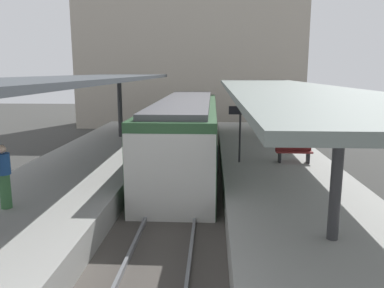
{
  "coord_description": "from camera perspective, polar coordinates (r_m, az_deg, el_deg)",
  "views": [
    {
      "loc": [
        1.21,
        -12.72,
        4.54
      ],
      "look_at": [
        0.43,
        1.77,
        1.76
      ],
      "focal_mm": 35.76,
      "sensor_mm": 36.0,
      "label": 1
    }
  ],
  "objects": [
    {
      "name": "passenger_near_bench",
      "position": [
        11.05,
        -26.25,
        -4.26
      ],
      "size": [
        0.36,
        0.36,
        1.69
      ],
      "color": "#386B3D",
      "rests_on": "platform_left"
    },
    {
      "name": "platform_bench",
      "position": [
        15.52,
        14.93,
        -0.96
      ],
      "size": [
        1.4,
        0.41,
        0.86
      ],
      "color": "black",
      "rests_on": "platform_right"
    },
    {
      "name": "ground_plane",
      "position": [
        13.56,
        -2.24,
        -8.73
      ],
      "size": [
        80.0,
        80.0,
        0.0
      ],
      "primitive_type": "plane",
      "color": "#383835"
    },
    {
      "name": "rail_near_side",
      "position": [
        13.55,
        -5.3,
        -7.57
      ],
      "size": [
        0.08,
        28.0,
        0.14
      ],
      "primitive_type": "cube",
      "color": "slate",
      "rests_on": "track_ballast"
    },
    {
      "name": "commuter_train",
      "position": [
        17.4,
        -0.94,
        1.54
      ],
      "size": [
        2.78,
        13.3,
        3.1
      ],
      "color": "#2D5633",
      "rests_on": "track_ballast"
    },
    {
      "name": "platform_right",
      "position": [
        13.59,
        14.03,
        -6.78
      ],
      "size": [
        4.4,
        28.0,
        1.0
      ],
      "primitive_type": "cube",
      "color": "#9E9E99",
      "rests_on": "ground_plane"
    },
    {
      "name": "platform_sign",
      "position": [
        14.92,
        7.21,
        3.38
      ],
      "size": [
        0.9,
        0.08,
        2.21
      ],
      "color": "#262628",
      "rests_on": "platform_right"
    },
    {
      "name": "station_building_backdrop",
      "position": [
        32.78,
        -0.2,
        12.52
      ],
      "size": [
        18.0,
        6.0,
        11.0
      ],
      "primitive_type": "cube",
      "color": "#A89E8E",
      "rests_on": "ground_plane"
    },
    {
      "name": "platform_left",
      "position": [
        14.25,
        -17.74,
        -6.15
      ],
      "size": [
        4.4,
        28.0,
        1.0
      ],
      "primitive_type": "cube",
      "color": "#9E9E99",
      "rests_on": "ground_plane"
    },
    {
      "name": "track_ballast",
      "position": [
        13.52,
        -2.24,
        -8.33
      ],
      "size": [
        3.2,
        28.0,
        0.2
      ],
      "primitive_type": "cube",
      "color": "#4C4742",
      "rests_on": "ground_plane"
    },
    {
      "name": "canopy_right",
      "position": [
        14.37,
        13.6,
        7.86
      ],
      "size": [
        4.18,
        21.0,
        2.98
      ],
      "color": "#333335",
      "rests_on": "platform_right"
    },
    {
      "name": "canopy_left",
      "position": [
        14.98,
        -16.66,
        9.11
      ],
      "size": [
        4.18,
        21.0,
        3.32
      ],
      "color": "#333335",
      "rests_on": "platform_left"
    },
    {
      "name": "rail_far_side",
      "position": [
        13.42,
        0.84,
        -7.7
      ],
      "size": [
        0.08,
        28.0,
        0.14
      ],
      "primitive_type": "cube",
      "color": "slate",
      "rests_on": "track_ballast"
    }
  ]
}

